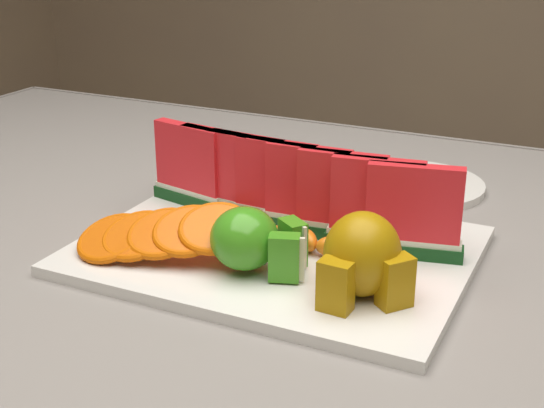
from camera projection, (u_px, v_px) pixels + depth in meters
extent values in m
cube|color=#4D3321|center=(251.00, 268.00, 0.83)|extent=(1.40, 0.90, 0.03)
cube|color=#4D3321|center=(61.00, 297.00, 1.55)|extent=(0.06, 0.06, 0.72)
cube|color=gray|center=(251.00, 253.00, 0.82)|extent=(1.52, 1.02, 0.01)
cube|color=gray|center=(388.00, 188.00, 1.28)|extent=(1.52, 0.01, 0.20)
cube|color=silver|center=(276.00, 251.00, 0.80)|extent=(0.40, 0.30, 0.01)
ellipsoid|color=#389215|center=(244.00, 238.00, 0.73)|extent=(0.07, 0.07, 0.06)
cube|color=#389215|center=(284.00, 257.00, 0.71)|extent=(0.03, 0.03, 0.05)
cube|color=beige|center=(290.00, 259.00, 0.71)|extent=(0.03, 0.01, 0.04)
cube|color=#389215|center=(293.00, 242.00, 0.75)|extent=(0.03, 0.03, 0.05)
cube|color=beige|center=(298.00, 243.00, 0.74)|extent=(0.02, 0.02, 0.04)
ellipsoid|color=#B18217|center=(362.00, 254.00, 0.69)|extent=(0.09, 0.09, 0.08)
cube|color=#B18217|center=(336.00, 286.00, 0.66)|extent=(0.03, 0.02, 0.05)
cube|color=#B18217|center=(395.00, 282.00, 0.67)|extent=(0.03, 0.04, 0.05)
cylinder|color=silver|center=(415.00, 185.00, 0.99)|extent=(0.18, 0.18, 0.01)
cube|color=silver|center=(215.00, 173.00, 1.05)|extent=(0.05, 0.17, 0.00)
cube|color=silver|center=(242.00, 155.00, 1.13)|extent=(0.01, 0.04, 0.00)
cube|color=silver|center=(245.00, 155.00, 1.12)|extent=(0.01, 0.04, 0.00)
cube|color=silver|center=(248.00, 155.00, 1.12)|extent=(0.01, 0.04, 0.00)
cube|color=#0B3D0E|center=(191.00, 198.00, 0.91)|extent=(0.11, 0.04, 0.01)
cube|color=silver|center=(190.00, 191.00, 0.91)|extent=(0.10, 0.04, 0.01)
cube|color=red|center=(189.00, 157.00, 0.89)|extent=(0.10, 0.04, 0.08)
cube|color=#0B3D0E|center=(218.00, 205.00, 0.89)|extent=(0.11, 0.04, 0.01)
cube|color=silver|center=(218.00, 197.00, 0.89)|extent=(0.10, 0.03, 0.01)
cube|color=red|center=(217.00, 163.00, 0.87)|extent=(0.10, 0.03, 0.08)
cube|color=#0B3D0E|center=(246.00, 211.00, 0.87)|extent=(0.11, 0.03, 0.01)
cube|color=silver|center=(246.00, 203.00, 0.87)|extent=(0.10, 0.03, 0.01)
cube|color=red|center=(246.00, 169.00, 0.85)|extent=(0.10, 0.02, 0.08)
cube|color=#0B3D0E|center=(276.00, 218.00, 0.85)|extent=(0.11, 0.02, 0.01)
cube|color=silver|center=(276.00, 210.00, 0.85)|extent=(0.10, 0.02, 0.01)
cube|color=red|center=(276.00, 175.00, 0.83)|extent=(0.10, 0.02, 0.08)
cube|color=#0B3D0E|center=(307.00, 226.00, 0.83)|extent=(0.11, 0.02, 0.01)
cube|color=silver|center=(308.00, 217.00, 0.83)|extent=(0.10, 0.02, 0.01)
cube|color=red|center=(308.00, 181.00, 0.81)|extent=(0.10, 0.02, 0.08)
cube|color=#0B3D0E|center=(340.00, 233.00, 0.81)|extent=(0.11, 0.03, 0.01)
cube|color=silver|center=(341.00, 225.00, 0.81)|extent=(0.10, 0.03, 0.01)
cube|color=red|center=(342.00, 188.00, 0.79)|extent=(0.10, 0.02, 0.08)
cube|color=#0B3D0E|center=(375.00, 242.00, 0.79)|extent=(0.11, 0.04, 0.01)
cube|color=silver|center=(375.00, 233.00, 0.79)|extent=(0.10, 0.03, 0.01)
cube|color=red|center=(377.00, 195.00, 0.77)|extent=(0.10, 0.03, 0.08)
cube|color=#0B3D0E|center=(411.00, 250.00, 0.77)|extent=(0.11, 0.04, 0.01)
cube|color=silver|center=(411.00, 241.00, 0.77)|extent=(0.10, 0.04, 0.01)
cube|color=red|center=(414.00, 203.00, 0.75)|extent=(0.10, 0.04, 0.08)
cylinder|color=red|center=(112.00, 238.00, 0.78)|extent=(0.08, 0.08, 0.03)
torus|color=#BD1A00|center=(112.00, 238.00, 0.78)|extent=(0.09, 0.09, 0.03)
cylinder|color=red|center=(138.00, 236.00, 0.77)|extent=(0.07, 0.07, 0.03)
torus|color=#BD1A00|center=(138.00, 236.00, 0.77)|extent=(0.08, 0.08, 0.03)
cylinder|color=red|center=(163.00, 233.00, 0.77)|extent=(0.07, 0.07, 0.03)
torus|color=#BD1A00|center=(163.00, 233.00, 0.77)|extent=(0.08, 0.08, 0.03)
cylinder|color=red|center=(189.00, 231.00, 0.76)|extent=(0.08, 0.08, 0.03)
torus|color=#BD1A00|center=(189.00, 231.00, 0.76)|extent=(0.09, 0.09, 0.03)
cylinder|color=red|center=(215.00, 228.00, 0.76)|extent=(0.08, 0.08, 0.03)
torus|color=#BD1A00|center=(215.00, 228.00, 0.76)|extent=(0.09, 0.09, 0.03)
cylinder|color=red|center=(241.00, 181.00, 0.95)|extent=(0.07, 0.07, 0.03)
torus|color=#BD1A00|center=(241.00, 181.00, 0.95)|extent=(0.08, 0.08, 0.03)
cylinder|color=red|center=(276.00, 185.00, 0.93)|extent=(0.07, 0.07, 0.03)
torus|color=#BD1A00|center=(276.00, 185.00, 0.93)|extent=(0.08, 0.08, 0.03)
cylinder|color=red|center=(312.00, 188.00, 0.91)|extent=(0.08, 0.08, 0.03)
torus|color=#BD1A00|center=(312.00, 188.00, 0.91)|extent=(0.09, 0.09, 0.03)
cylinder|color=red|center=(350.00, 192.00, 0.88)|extent=(0.08, 0.08, 0.03)
torus|color=#BD1A00|center=(350.00, 192.00, 0.88)|extent=(0.09, 0.09, 0.03)
ellipsoid|color=#E34D11|center=(223.00, 214.00, 0.85)|extent=(0.03, 0.04, 0.02)
ellipsoid|color=#E34D11|center=(237.00, 220.00, 0.83)|extent=(0.04, 0.04, 0.02)
ellipsoid|color=#E34D11|center=(256.00, 232.00, 0.80)|extent=(0.04, 0.04, 0.02)
ellipsoid|color=#E34D11|center=(274.00, 235.00, 0.80)|extent=(0.04, 0.02, 0.02)
ellipsoid|color=#E34D11|center=(298.00, 235.00, 0.79)|extent=(0.04, 0.04, 0.02)
ellipsoid|color=#E34D11|center=(308.00, 240.00, 0.78)|extent=(0.04, 0.04, 0.02)
ellipsoid|color=#E34D11|center=(332.00, 246.00, 0.77)|extent=(0.04, 0.03, 0.02)
ellipsoid|color=#E34D11|center=(355.00, 241.00, 0.78)|extent=(0.04, 0.03, 0.02)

